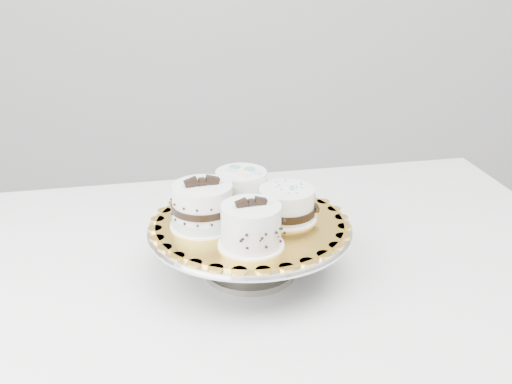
{
  "coord_description": "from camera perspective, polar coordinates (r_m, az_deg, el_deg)",
  "views": [
    {
      "loc": [
        -0.24,
        -0.91,
        1.35
      ],
      "look_at": [
        -0.1,
        0.11,
        0.91
      ],
      "focal_mm": 45.0,
      "sensor_mm": 36.0,
      "label": 1
    }
  ],
  "objects": [
    {
      "name": "cake_stand",
      "position": [
        1.15,
        -0.55,
        -4.3
      ],
      "size": [
        0.36,
        0.36,
        0.1
      ],
      "color": "gray",
      "rests_on": "table"
    },
    {
      "name": "table",
      "position": [
        1.26,
        0.44,
        -8.7
      ],
      "size": [
        1.36,
        0.96,
        0.75
      ],
      "rotation": [
        0.0,
        0.0,
        0.07
      ],
      "color": "white",
      "rests_on": "floor"
    },
    {
      "name": "cake_swirl",
      "position": [
        1.04,
        -0.45,
        -3.1
      ],
      "size": [
        0.11,
        0.11,
        0.09
      ],
      "rotation": [
        0.0,
        0.0,
        0.16
      ],
      "color": "white",
      "rests_on": "cake_board"
    },
    {
      "name": "cake_dots",
      "position": [
        1.18,
        -1.32,
        0.28
      ],
      "size": [
        0.12,
        0.12,
        0.07
      ],
      "rotation": [
        0.0,
        0.0,
        -0.31
      ],
      "color": "white",
      "rests_on": "cake_board"
    },
    {
      "name": "cake_banded",
      "position": [
        1.11,
        -4.76,
        -1.35
      ],
      "size": [
        0.12,
        0.12,
        0.09
      ],
      "rotation": [
        0.0,
        0.0,
        0.16
      ],
      "color": "white",
      "rests_on": "cake_board"
    },
    {
      "name": "cake_board",
      "position": [
        1.14,
        -0.55,
        -2.81
      ],
      "size": [
        0.44,
        0.44,
        0.0
      ],
      "primitive_type": "cylinder",
      "rotation": [
        0.0,
        0.0,
        -0.4
      ],
      "color": "gold",
      "rests_on": "cake_stand"
    },
    {
      "name": "cake_ribbon",
      "position": [
        1.14,
        2.78,
        -1.11
      ],
      "size": [
        0.12,
        0.11,
        0.06
      ],
      "rotation": [
        0.0,
        0.0,
        0.19
      ],
      "color": "white",
      "rests_on": "cake_board"
    }
  ]
}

